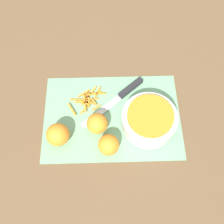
% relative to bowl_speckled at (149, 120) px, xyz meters
% --- Properties ---
extents(ground_plane, '(4.00, 4.00, 0.00)m').
position_rel_bowl_speckled_xyz_m(ground_plane, '(0.12, -0.03, -0.04)').
color(ground_plane, brown).
extents(cutting_board, '(0.47, 0.32, 0.01)m').
position_rel_bowl_speckled_xyz_m(cutting_board, '(0.12, -0.03, -0.04)').
color(cutting_board, '#75AD84').
rests_on(cutting_board, ground_plane).
extents(bowl_speckled, '(0.18, 0.18, 0.08)m').
position_rel_bowl_speckled_xyz_m(bowl_speckled, '(0.00, 0.00, 0.00)').
color(bowl_speckled, silver).
rests_on(bowl_speckled, cutting_board).
extents(knife, '(0.23, 0.19, 0.02)m').
position_rel_bowl_speckled_xyz_m(knife, '(0.08, -0.12, -0.03)').
color(knife, '#232328').
rests_on(knife, cutting_board).
extents(orange_left, '(0.07, 0.07, 0.07)m').
position_rel_bowl_speckled_xyz_m(orange_left, '(0.29, 0.04, 0.00)').
color(orange_left, orange).
rests_on(orange_left, cutting_board).
extents(orange_right, '(0.07, 0.07, 0.07)m').
position_rel_bowl_speckled_xyz_m(orange_right, '(0.17, 0.01, -0.00)').
color(orange_right, orange).
rests_on(orange_right, cutting_board).
extents(orange_back, '(0.07, 0.07, 0.07)m').
position_rel_bowl_speckled_xyz_m(orange_back, '(0.13, 0.08, -0.00)').
color(orange_back, orange).
rests_on(orange_back, cutting_board).
extents(peel_pile, '(0.13, 0.12, 0.01)m').
position_rel_bowl_speckled_xyz_m(peel_pile, '(0.20, -0.10, -0.03)').
color(peel_pile, orange).
rests_on(peel_pile, cutting_board).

